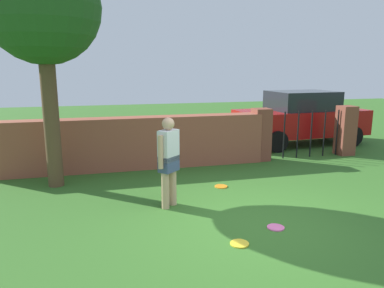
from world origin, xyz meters
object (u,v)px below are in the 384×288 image
car (301,118)px  frisbee_pink (276,227)px  person (169,158)px  frisbee_orange (221,186)px  tree (42,9)px  frisbee_yellow (240,244)px

car → frisbee_pink: size_ratio=15.94×
person → frisbee_orange: bearing=-9.8°
person → frisbee_pink: person is taller
tree → frisbee_pink: bearing=-41.0°
person → frisbee_yellow: 2.02m
tree → person: bearing=-40.0°
person → frisbee_yellow: (0.70, -1.68, -0.89)m
frisbee_yellow → car: bearing=53.3°
frisbee_pink → frisbee_orange: 2.13m
car → frisbee_pink: bearing=52.8°
person → tree: bearing=97.7°
tree → frisbee_yellow: bearing=-50.9°
tree → person: 3.84m
frisbee_pink → frisbee_orange: size_ratio=1.00×
frisbee_pink → frisbee_orange: bearing=94.8°
frisbee_pink → car: bearing=56.6°
frisbee_orange → frisbee_yellow: bearing=-102.9°
person → frisbee_orange: (1.26, 0.80, -0.89)m
person → frisbee_pink: bearing=-84.7°
person → frisbee_orange: 1.74m
frisbee_yellow → frisbee_pink: 0.83m
tree → frisbee_orange: size_ratio=17.60×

